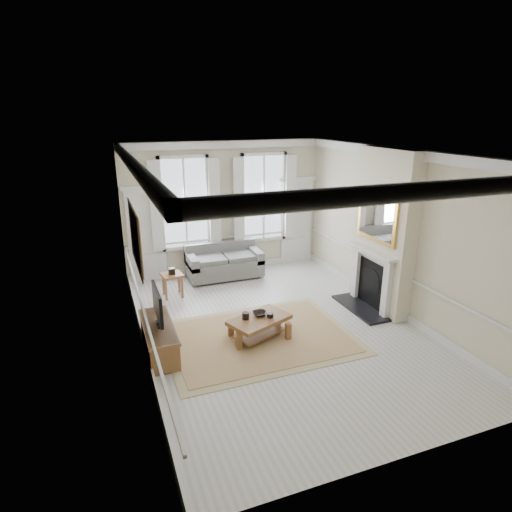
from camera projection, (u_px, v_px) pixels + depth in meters
name	position (u px, v px, depth m)	size (l,w,h in m)	color
floor	(279.00, 328.00, 8.43)	(7.20, 7.20, 0.00)	#B7B5AD
ceiling	(283.00, 152.00, 7.35)	(7.20, 7.20, 0.00)	white
back_wall	(225.00, 208.00, 11.09)	(5.20, 5.20, 0.00)	beige
left_wall	(136.00, 263.00, 7.03)	(7.20, 7.20, 0.00)	beige
right_wall	(397.00, 233.00, 8.76)	(7.20, 7.20, 0.00)	beige
window_left	(185.00, 203.00, 10.63)	(1.26, 0.20, 2.20)	#B2BCC6
window_right	(263.00, 198.00, 11.33)	(1.26, 0.20, 2.20)	#B2BCC6
door_left	(146.00, 236.00, 10.54)	(0.90, 0.08, 2.30)	silver
door_right	(296.00, 222.00, 11.91)	(0.90, 0.08, 2.30)	silver
painting	(135.00, 237.00, 7.19)	(0.05, 1.66, 1.06)	#9E721B
chimney_breast	(384.00, 231.00, 8.88)	(0.35, 1.70, 3.38)	beige
hearth	(360.00, 308.00, 9.27)	(0.55, 1.50, 0.05)	black
fireplace	(371.00, 276.00, 9.11)	(0.21, 1.45, 1.33)	silver
mirror	(377.00, 216.00, 8.70)	(0.06, 1.26, 1.06)	gold
sofa	(224.00, 263.00, 11.00)	(1.88, 0.91, 0.87)	slate
side_table	(172.00, 278.00, 9.80)	(0.51, 0.51, 0.55)	brown
rug	(259.00, 337.00, 8.07)	(3.50, 2.60, 0.02)	tan
coffee_table	(259.00, 322.00, 7.97)	(1.29, 1.03, 0.42)	brown
ceramic_pot_a	(246.00, 316.00, 7.88)	(0.13, 0.13, 0.13)	black
ceramic_pot_b	(270.00, 315.00, 7.95)	(0.12, 0.12, 0.09)	black
bowl	(260.00, 314.00, 8.03)	(0.27, 0.27, 0.07)	black
tv_stand	(159.00, 339.00, 7.53)	(0.48, 1.49, 0.53)	brown
tv	(158.00, 304.00, 7.32)	(0.08, 0.90, 0.68)	black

